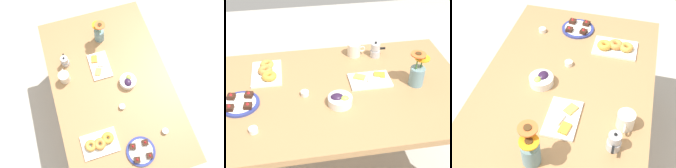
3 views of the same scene
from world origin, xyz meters
TOP-DOWN VIEW (x-y plane):
  - ground_plane at (0.00, 0.00)m, footprint 6.00×6.00m
  - dining_table at (0.00, 0.00)m, footprint 1.60×1.00m
  - coffee_mug at (0.18, 0.37)m, footprint 0.13×0.09m
  - grape_bowl at (-0.01, -0.14)m, footprint 0.14×0.14m
  - cheese_platter at (0.21, 0.05)m, footprint 0.26×0.17m
  - croissant_platter at (-0.43, 0.23)m, footprint 0.19×0.28m
  - jam_cup_honey at (-0.49, -0.28)m, footprint 0.05×0.05m
  - jam_cup_berry at (-0.20, -0.02)m, footprint 0.05×0.05m
  - dessert_plate at (-0.58, -0.05)m, footprint 0.22×0.22m
  - flower_vase at (0.49, -0.03)m, footprint 0.13×0.11m
  - moka_pot at (0.32, 0.33)m, footprint 0.11×0.07m

SIDE VIEW (x-z plane):
  - ground_plane at x=0.00m, z-range 0.00..0.00m
  - dining_table at x=0.00m, z-range 0.28..1.02m
  - cheese_platter at x=0.21m, z-range 0.74..0.76m
  - dessert_plate at x=-0.58m, z-range 0.72..0.78m
  - jam_cup_honey at x=-0.49m, z-range 0.74..0.77m
  - jam_cup_berry at x=-0.20m, z-range 0.74..0.77m
  - croissant_platter at x=-0.43m, z-range 0.74..0.79m
  - grape_bowl at x=-0.01m, z-range 0.74..0.80m
  - coffee_mug at x=0.18m, z-range 0.74..0.84m
  - moka_pot at x=0.32m, z-range 0.73..0.85m
  - flower_vase at x=0.49m, z-range 0.70..0.94m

